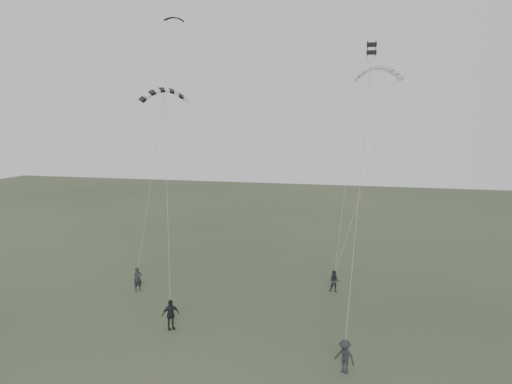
% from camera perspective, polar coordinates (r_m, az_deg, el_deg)
% --- Properties ---
extents(ground, '(140.00, 140.00, 0.00)m').
position_cam_1_polar(ground, '(31.27, -5.15, -15.12)').
color(ground, '#36412A').
rests_on(ground, ground).
extents(flyer_left, '(0.74, 0.74, 1.73)m').
position_cam_1_polar(flyer_left, '(38.02, -13.36, -9.65)').
color(flyer_left, black).
rests_on(flyer_left, ground).
extents(flyer_right, '(0.82, 0.66, 1.57)m').
position_cam_1_polar(flyer_right, '(37.21, 8.94, -10.05)').
color(flyer_right, '#27272C').
rests_on(flyer_right, ground).
extents(flyer_center, '(1.08, 1.06, 1.83)m').
position_cam_1_polar(flyer_center, '(30.94, -9.75, -13.64)').
color(flyer_center, black).
rests_on(flyer_center, ground).
extents(flyer_far, '(1.27, 1.07, 1.70)m').
position_cam_1_polar(flyer_far, '(26.16, 10.10, -18.02)').
color(flyer_far, '#232227').
rests_on(flyer_far, ground).
extents(kite_dark_small, '(1.61, 1.36, 0.60)m').
position_cam_1_polar(kite_dark_small, '(41.73, -9.34, 19.06)').
color(kite_dark_small, black).
rests_on(kite_dark_small, flyer_left).
extents(kite_pale_large, '(3.88, 1.82, 1.73)m').
position_cam_1_polar(kite_pale_large, '(40.86, 13.78, 13.64)').
color(kite_pale_large, '#9D9FA2').
rests_on(kite_pale_large, flyer_right).
extents(kite_striped, '(3.26, 2.67, 1.41)m').
position_cam_1_polar(kite_striped, '(34.11, -10.44, 11.40)').
color(kite_striped, black).
rests_on(kite_striped, flyer_center).
extents(kite_box, '(0.60, 0.65, 0.72)m').
position_cam_1_polar(kite_box, '(30.76, 13.07, 15.67)').
color(kite_box, black).
rests_on(kite_box, flyer_far).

